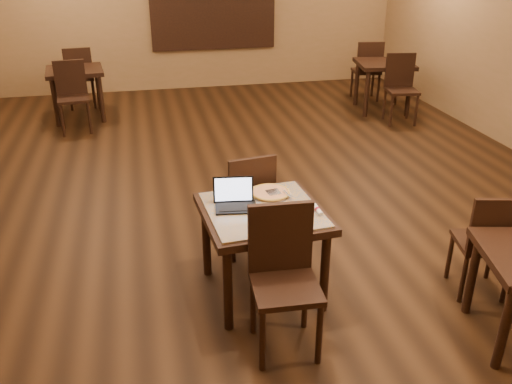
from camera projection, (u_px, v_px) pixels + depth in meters
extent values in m
plane|color=black|center=(237.00, 194.00, 6.20)|extent=(10.00, 10.00, 0.00)
cube|color=#906D49|center=(186.00, 7.00, 9.98)|extent=(8.00, 0.02, 3.00)
cube|color=#276190|center=(213.00, 4.00, 10.03)|extent=(2.20, 0.04, 1.50)
cube|color=black|center=(213.00, 4.00, 10.01)|extent=(2.34, 0.02, 1.64)
cylinder|color=black|center=(228.00, 288.00, 3.93)|extent=(0.07, 0.07, 0.71)
cylinder|color=black|center=(206.00, 238.00, 4.59)|extent=(0.07, 0.07, 0.71)
cylinder|color=black|center=(325.00, 272.00, 4.12)|extent=(0.07, 0.07, 0.71)
cylinder|color=black|center=(291.00, 226.00, 4.78)|extent=(0.07, 0.07, 0.71)
cube|color=black|center=(263.00, 214.00, 4.20)|extent=(0.99, 0.99, 0.06)
cube|color=#174C98|center=(263.00, 210.00, 4.18)|extent=(0.90, 0.90, 0.02)
cylinder|color=black|center=(262.00, 341.00, 3.58)|extent=(0.04, 0.04, 0.49)
cylinder|color=black|center=(253.00, 305.00, 3.93)|extent=(0.04, 0.04, 0.49)
cylinder|color=black|center=(319.00, 334.00, 3.64)|extent=(0.04, 0.04, 0.49)
cylinder|color=black|center=(305.00, 300.00, 3.99)|extent=(0.04, 0.04, 0.49)
cube|color=black|center=(286.00, 288.00, 3.67)|extent=(0.48, 0.48, 0.04)
cube|color=black|center=(280.00, 237.00, 3.73)|extent=(0.46, 0.07, 0.52)
cylinder|color=black|center=(256.00, 215.00, 5.24)|extent=(0.04, 0.04, 0.46)
cylinder|color=black|center=(271.00, 232.00, 4.93)|extent=(0.04, 0.04, 0.46)
cylinder|color=black|center=(221.00, 221.00, 5.12)|extent=(0.04, 0.04, 0.46)
cylinder|color=black|center=(233.00, 240.00, 4.81)|extent=(0.04, 0.04, 0.46)
cube|color=black|center=(245.00, 203.00, 4.92)|extent=(0.49, 0.49, 0.04)
cube|color=black|center=(253.00, 184.00, 4.65)|extent=(0.43, 0.11, 0.49)
cube|color=black|center=(236.00, 207.00, 4.18)|extent=(0.34, 0.26, 0.02)
cube|color=black|center=(233.00, 189.00, 4.24)|extent=(0.32, 0.09, 0.21)
cube|color=#C9D6FF|center=(233.00, 189.00, 4.23)|extent=(0.29, 0.07, 0.18)
cylinder|color=white|center=(297.00, 216.00, 4.06)|extent=(0.25, 0.25, 0.01)
cylinder|color=silver|center=(270.00, 194.00, 4.41)|extent=(0.34, 0.34, 0.01)
cylinder|color=beige|center=(270.00, 193.00, 4.41)|extent=(0.31, 0.31, 0.02)
torus|color=gold|center=(270.00, 192.00, 4.41)|extent=(0.32, 0.32, 0.02)
cube|color=silver|center=(273.00, 192.00, 4.39)|extent=(0.14, 0.28, 0.01)
cylinder|color=white|center=(318.00, 210.00, 4.13)|extent=(0.03, 0.16, 0.03)
cylinder|color=maroon|center=(318.00, 210.00, 4.13)|extent=(0.04, 0.03, 0.04)
cylinder|color=black|center=(367.00, 93.00, 8.74)|extent=(0.08, 0.08, 0.77)
cylinder|color=black|center=(357.00, 83.00, 9.37)|extent=(0.08, 0.08, 0.77)
cylinder|color=black|center=(409.00, 93.00, 8.78)|extent=(0.08, 0.08, 0.77)
cylinder|color=black|center=(396.00, 82.00, 9.41)|extent=(0.08, 0.08, 0.77)
cube|color=black|center=(384.00, 64.00, 8.91)|extent=(0.99, 0.99, 0.07)
cylinder|color=black|center=(391.00, 111.00, 8.32)|extent=(0.04, 0.04, 0.49)
cylinder|color=black|center=(384.00, 104.00, 8.68)|extent=(0.04, 0.04, 0.49)
cylinder|color=black|center=(416.00, 111.00, 8.35)|extent=(0.04, 0.04, 0.49)
cylinder|color=black|center=(408.00, 104.00, 8.70)|extent=(0.04, 0.04, 0.49)
cube|color=black|center=(402.00, 91.00, 8.40)|extent=(0.52, 0.52, 0.04)
cube|color=black|center=(400.00, 70.00, 8.46)|extent=(0.46, 0.11, 0.52)
cylinder|color=black|center=(373.00, 83.00, 9.94)|extent=(0.04, 0.04, 0.49)
cylinder|color=black|center=(378.00, 88.00, 9.59)|extent=(0.04, 0.04, 0.49)
cylinder|color=black|center=(352.00, 83.00, 9.92)|extent=(0.04, 0.04, 0.49)
cylinder|color=black|center=(357.00, 89.00, 9.57)|extent=(0.04, 0.04, 0.49)
cube|color=black|center=(366.00, 71.00, 9.64)|extent=(0.52, 0.52, 0.04)
cube|color=black|center=(370.00, 57.00, 9.34)|extent=(0.46, 0.11, 0.52)
cylinder|color=black|center=(55.00, 103.00, 8.28)|extent=(0.07, 0.07, 0.76)
cylinder|color=black|center=(55.00, 92.00, 8.86)|extent=(0.07, 0.07, 0.76)
cylinder|color=black|center=(101.00, 99.00, 8.47)|extent=(0.07, 0.07, 0.76)
cylinder|color=black|center=(98.00, 88.00, 9.06)|extent=(0.07, 0.07, 0.76)
cube|color=black|center=(74.00, 71.00, 8.50)|extent=(0.94, 0.94, 0.06)
cylinder|color=black|center=(62.00, 121.00, 7.90)|extent=(0.04, 0.04, 0.48)
cylinder|color=black|center=(62.00, 114.00, 8.23)|extent=(0.04, 0.04, 0.48)
cylinder|color=black|center=(89.00, 118.00, 8.01)|extent=(0.04, 0.04, 0.48)
cylinder|color=black|center=(88.00, 111.00, 8.33)|extent=(0.04, 0.04, 0.48)
cube|color=black|center=(73.00, 99.00, 8.00)|extent=(0.49, 0.49, 0.04)
cube|color=black|center=(70.00, 77.00, 8.06)|extent=(0.45, 0.09, 0.51)
cylinder|color=black|center=(93.00, 89.00, 9.56)|extent=(0.04, 0.04, 0.48)
cylinder|color=black|center=(94.00, 95.00, 9.23)|extent=(0.04, 0.04, 0.48)
cylinder|color=black|center=(70.00, 91.00, 9.45)|extent=(0.04, 0.04, 0.48)
cylinder|color=black|center=(71.00, 96.00, 9.12)|extent=(0.04, 0.04, 0.48)
cube|color=black|center=(80.00, 78.00, 9.23)|extent=(0.49, 0.49, 0.04)
cube|color=black|center=(78.00, 64.00, 8.94)|extent=(0.45, 0.09, 0.51)
cylinder|color=black|center=(505.00, 327.00, 3.56)|extent=(0.07, 0.07, 0.68)
cylinder|color=black|center=(472.00, 275.00, 4.11)|extent=(0.07, 0.07, 0.68)
cylinder|color=black|center=(490.00, 256.00, 4.59)|extent=(0.04, 0.04, 0.43)
cylinder|color=black|center=(507.00, 279.00, 4.27)|extent=(0.04, 0.04, 0.43)
cylinder|color=black|center=(450.00, 256.00, 4.59)|extent=(0.04, 0.04, 0.43)
cylinder|color=black|center=(463.00, 279.00, 4.28)|extent=(0.04, 0.04, 0.43)
cube|color=black|center=(482.00, 243.00, 4.33)|extent=(0.48, 0.48, 0.04)
cube|color=black|center=(497.00, 226.00, 4.06)|extent=(0.40, 0.13, 0.46)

